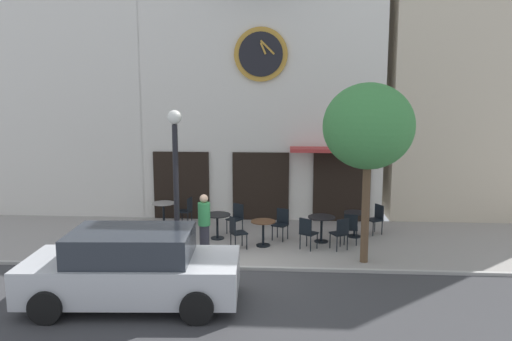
{
  "coord_description": "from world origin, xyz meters",
  "views": [
    {
      "loc": [
        1.36,
        -11.62,
        4.32
      ],
      "look_at": [
        0.43,
        2.45,
        2.07
      ],
      "focal_mm": 35.03,
      "sensor_mm": 36.0,
      "label": 1
    }
  ],
  "objects_px": {
    "cafe_chair_under_awning": "(236,216)",
    "pedestrian_green": "(204,225)",
    "cafe_table_rightmost": "(217,220)",
    "cafe_chair_facing_street": "(281,222)",
    "street_tree": "(368,127)",
    "parked_car_silver": "(132,268)",
    "cafe_chair_by_entrance": "(341,231)",
    "cafe_table_near_door": "(355,220)",
    "street_lamp": "(176,185)",
    "cafe_chair_right_end": "(236,230)",
    "cafe_table_center_right": "(263,228)",
    "cafe_chair_curbside": "(376,217)",
    "cafe_table_center_left": "(164,209)",
    "cafe_chair_near_tree": "(307,231)",
    "cafe_table_center": "(322,223)",
    "cafe_chair_near_lamp": "(351,226)",
    "cafe_chair_corner": "(187,209)"
  },
  "relations": [
    {
      "from": "cafe_chair_curbside",
      "to": "cafe_table_center_left",
      "type": "bearing_deg",
      "value": 174.33
    },
    {
      "from": "cafe_chair_facing_street",
      "to": "cafe_table_center_right",
      "type": "bearing_deg",
      "value": -126.01
    },
    {
      "from": "cafe_chair_right_end",
      "to": "cafe_chair_curbside",
      "type": "xyz_separation_m",
      "value": [
        4.12,
        1.76,
        0.0
      ]
    },
    {
      "from": "cafe_chair_near_tree",
      "to": "cafe_chair_corner",
      "type": "relative_size",
      "value": 1.0
    },
    {
      "from": "cafe_table_near_door",
      "to": "cafe_chair_right_end",
      "type": "height_order",
      "value": "cafe_chair_right_end"
    },
    {
      "from": "cafe_table_rightmost",
      "to": "cafe_chair_under_awning",
      "type": "distance_m",
      "value": 0.81
    },
    {
      "from": "street_tree",
      "to": "cafe_chair_facing_street",
      "type": "xyz_separation_m",
      "value": [
        -2.14,
        1.85,
        -2.92
      ]
    },
    {
      "from": "cafe_table_center_left",
      "to": "cafe_chair_near_tree",
      "type": "distance_m",
      "value": 5.17
    },
    {
      "from": "cafe_chair_curbside",
      "to": "cafe_chair_near_tree",
      "type": "bearing_deg",
      "value": -141.84
    },
    {
      "from": "cafe_table_rightmost",
      "to": "cafe_chair_facing_street",
      "type": "bearing_deg",
      "value": 2.22
    },
    {
      "from": "cafe_table_center",
      "to": "cafe_chair_right_end",
      "type": "relative_size",
      "value": 0.87
    },
    {
      "from": "cafe_chair_facing_street",
      "to": "cafe_table_rightmost",
      "type": "bearing_deg",
      "value": -177.78
    },
    {
      "from": "cafe_chair_by_entrance",
      "to": "cafe_chair_right_end",
      "type": "height_order",
      "value": "same"
    },
    {
      "from": "street_lamp",
      "to": "cafe_chair_near_tree",
      "type": "relative_size",
      "value": 4.29
    },
    {
      "from": "cafe_chair_corner",
      "to": "cafe_chair_facing_street",
      "type": "bearing_deg",
      "value": -24.32
    },
    {
      "from": "cafe_table_center_right",
      "to": "cafe_chair_curbside",
      "type": "xyz_separation_m",
      "value": [
        3.39,
        1.43,
        0.02
      ]
    },
    {
      "from": "cafe_chair_right_end",
      "to": "cafe_table_near_door",
      "type": "bearing_deg",
      "value": 22.14
    },
    {
      "from": "parked_car_silver",
      "to": "street_lamp",
      "type": "bearing_deg",
      "value": 84.19
    },
    {
      "from": "cafe_table_rightmost",
      "to": "cafe_chair_under_awning",
      "type": "xyz_separation_m",
      "value": [
        0.5,
        0.64,
        -0.02
      ]
    },
    {
      "from": "cafe_chair_curbside",
      "to": "cafe_chair_right_end",
      "type": "bearing_deg",
      "value": -156.87
    },
    {
      "from": "cafe_table_center_right",
      "to": "cafe_table_near_door",
      "type": "height_order",
      "value": "cafe_table_near_door"
    },
    {
      "from": "cafe_table_center",
      "to": "cafe_chair_by_entrance",
      "type": "xyz_separation_m",
      "value": [
        0.47,
        -0.73,
        -0.03
      ]
    },
    {
      "from": "cafe_table_center_left",
      "to": "cafe_table_center",
      "type": "distance_m",
      "value": 5.29
    },
    {
      "from": "cafe_table_center_right",
      "to": "street_tree",
      "type": "bearing_deg",
      "value": -23.75
    },
    {
      "from": "cafe_table_near_door",
      "to": "pedestrian_green",
      "type": "relative_size",
      "value": 0.46
    },
    {
      "from": "cafe_table_center_left",
      "to": "cafe_chair_curbside",
      "type": "xyz_separation_m",
      "value": [
        6.76,
        -0.67,
        0.0
      ]
    },
    {
      "from": "cafe_chair_near_lamp",
      "to": "cafe_chair_by_entrance",
      "type": "bearing_deg",
      "value": -121.96
    },
    {
      "from": "cafe_table_center_left",
      "to": "cafe_chair_by_entrance",
      "type": "relative_size",
      "value": 0.84
    },
    {
      "from": "cafe_chair_by_entrance",
      "to": "cafe_chair_under_awning",
      "type": "distance_m",
      "value": 3.37
    },
    {
      "from": "cafe_table_center_left",
      "to": "cafe_chair_by_entrance",
      "type": "distance_m",
      "value": 5.99
    },
    {
      "from": "cafe_table_center",
      "to": "cafe_chair_right_end",
      "type": "xyz_separation_m",
      "value": [
        -2.4,
        -0.81,
        -0.03
      ]
    },
    {
      "from": "street_tree",
      "to": "cafe_table_center_right",
      "type": "bearing_deg",
      "value": 156.25
    },
    {
      "from": "cafe_table_center_right",
      "to": "cafe_table_rightmost",
      "type": "bearing_deg",
      "value": 156.15
    },
    {
      "from": "pedestrian_green",
      "to": "parked_car_silver",
      "type": "relative_size",
      "value": 0.38
    },
    {
      "from": "cafe_chair_near_tree",
      "to": "cafe_chair_curbside",
      "type": "bearing_deg",
      "value": 38.16
    },
    {
      "from": "cafe_table_rightmost",
      "to": "cafe_chair_under_awning",
      "type": "height_order",
      "value": "cafe_chair_under_awning"
    },
    {
      "from": "cafe_chair_curbside",
      "to": "cafe_chair_facing_street",
      "type": "relative_size",
      "value": 1.0
    },
    {
      "from": "street_tree",
      "to": "parked_car_silver",
      "type": "bearing_deg",
      "value": -150.5
    },
    {
      "from": "parked_car_silver",
      "to": "cafe_table_center_right",
      "type": "bearing_deg",
      "value": 58.74
    },
    {
      "from": "cafe_table_rightmost",
      "to": "cafe_chair_right_end",
      "type": "bearing_deg",
      "value": -55.22
    },
    {
      "from": "cafe_chair_near_tree",
      "to": "cafe_chair_curbside",
      "type": "relative_size",
      "value": 1.0
    },
    {
      "from": "street_lamp",
      "to": "cafe_table_near_door",
      "type": "xyz_separation_m",
      "value": [
        4.85,
        2.28,
        -1.45
      ]
    },
    {
      "from": "cafe_chair_near_lamp",
      "to": "cafe_chair_under_awning",
      "type": "height_order",
      "value": "same"
    },
    {
      "from": "street_tree",
      "to": "cafe_table_center",
      "type": "relative_size",
      "value": 5.79
    },
    {
      "from": "cafe_chair_right_end",
      "to": "cafe_table_center_right",
      "type": "bearing_deg",
      "value": 24.01
    },
    {
      "from": "cafe_table_center_left",
      "to": "cafe_table_rightmost",
      "type": "distance_m",
      "value": 2.48
    },
    {
      "from": "cafe_table_center",
      "to": "cafe_chair_corner",
      "type": "height_order",
      "value": "cafe_chair_corner"
    },
    {
      "from": "cafe_chair_right_end",
      "to": "parked_car_silver",
      "type": "height_order",
      "value": "parked_car_silver"
    },
    {
      "from": "cafe_table_center",
      "to": "cafe_chair_near_tree",
      "type": "xyz_separation_m",
      "value": [
        -0.44,
        -0.75,
        -0.03
      ]
    },
    {
      "from": "cafe_chair_under_awning",
      "to": "pedestrian_green",
      "type": "bearing_deg",
      "value": -105.12
    }
  ]
}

